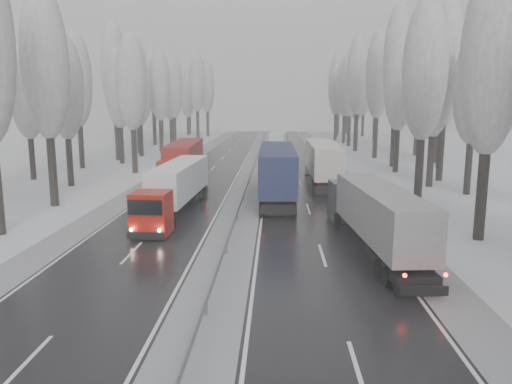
# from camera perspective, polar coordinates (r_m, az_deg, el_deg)

# --- Properties ---
(ground) EXTENTS (260.00, 260.00, 0.00)m
(ground) POSITION_cam_1_polar(r_m,az_deg,el_deg) (16.63, -7.72, -19.48)
(ground) COLOR silver
(ground) RESTS_ON ground
(carriageway_right) EXTENTS (7.50, 200.00, 0.03)m
(carriageway_right) POSITION_cam_1_polar(r_m,az_deg,el_deg) (45.04, 5.51, -0.33)
(carriageway_right) COLOR black
(carriageway_right) RESTS_ON ground
(carriageway_left) EXTENTS (7.50, 200.00, 0.03)m
(carriageway_left) POSITION_cam_1_polar(r_m,az_deg,el_deg) (45.66, -7.77, -0.24)
(carriageway_left) COLOR black
(carriageway_left) RESTS_ON ground
(median_slush) EXTENTS (3.00, 200.00, 0.04)m
(median_slush) POSITION_cam_1_polar(r_m,az_deg,el_deg) (45.04, -1.17, -0.28)
(median_slush) COLOR gray
(median_slush) RESTS_ON ground
(shoulder_right) EXTENTS (2.40, 200.00, 0.04)m
(shoulder_right) POSITION_cam_1_polar(r_m,az_deg,el_deg) (45.59, 11.73, -0.37)
(shoulder_right) COLOR gray
(shoulder_right) RESTS_ON ground
(shoulder_left) EXTENTS (2.40, 200.00, 0.04)m
(shoulder_left) POSITION_cam_1_polar(r_m,az_deg,el_deg) (46.77, -13.75, -0.18)
(shoulder_left) COLOR gray
(shoulder_left) RESTS_ON ground
(median_guardrail) EXTENTS (0.12, 200.00, 0.76)m
(median_guardrail) POSITION_cam_1_polar(r_m,az_deg,el_deg) (44.93, -1.18, 0.44)
(median_guardrail) COLOR slate
(median_guardrail) RESTS_ON ground
(tree_16) EXTENTS (3.60, 3.60, 16.53)m
(tree_16) POSITION_cam_1_polar(r_m,az_deg,el_deg) (32.43, 25.43, 13.59)
(tree_16) COLOR black
(tree_16) RESTS_ON ground
(tree_18) EXTENTS (3.60, 3.60, 16.58)m
(tree_18) POSITION_cam_1_polar(r_m,az_deg,el_deg) (42.98, 18.74, 12.99)
(tree_18) COLOR black
(tree_18) RESTS_ON ground
(tree_19) EXTENTS (3.60, 3.60, 14.57)m
(tree_19) POSITION_cam_1_polar(r_m,az_deg,el_deg) (48.47, 23.68, 10.79)
(tree_19) COLOR black
(tree_19) RESTS_ON ground
(tree_20) EXTENTS (3.60, 3.60, 15.71)m
(tree_20) POSITION_cam_1_polar(r_m,az_deg,el_deg) (51.71, 19.82, 11.75)
(tree_20) COLOR black
(tree_20) RESTS_ON ground
(tree_21) EXTENTS (3.60, 3.60, 18.62)m
(tree_21) POSITION_cam_1_polar(r_m,az_deg,el_deg) (56.29, 20.91, 13.41)
(tree_21) COLOR black
(tree_21) RESTS_ON ground
(tree_22) EXTENTS (3.60, 3.60, 15.86)m
(tree_22) POSITION_cam_1_polar(r_m,az_deg,el_deg) (61.54, 16.09, 11.70)
(tree_22) COLOR black
(tree_22) RESTS_ON ground
(tree_23) EXTENTS (3.60, 3.60, 13.55)m
(tree_23) POSITION_cam_1_polar(r_m,az_deg,el_deg) (67.07, 20.51, 10.04)
(tree_23) COLOR black
(tree_23) RESTS_ON ground
(tree_24) EXTENTS (3.60, 3.60, 20.49)m
(tree_24) POSITION_cam_1_polar(r_m,az_deg,el_deg) (67.17, 15.84, 14.07)
(tree_24) COLOR black
(tree_24) RESTS_ON ground
(tree_25) EXTENTS (3.60, 3.60, 19.44)m
(tree_25) POSITION_cam_1_polar(r_m,az_deg,el_deg) (72.82, 20.50, 12.96)
(tree_25) COLOR black
(tree_25) RESTS_ON ground
(tree_26) EXTENTS (3.60, 3.60, 18.78)m
(tree_26) POSITION_cam_1_polar(r_m,az_deg,el_deg) (77.04, 13.75, 12.81)
(tree_26) COLOR black
(tree_26) RESTS_ON ground
(tree_27) EXTENTS (3.60, 3.60, 17.62)m
(tree_27) POSITION_cam_1_polar(r_m,az_deg,el_deg) (82.54, 18.15, 11.89)
(tree_27) COLOR black
(tree_27) RESTS_ON ground
(tree_28) EXTENTS (3.60, 3.60, 19.62)m
(tree_28) POSITION_cam_1_polar(r_m,az_deg,el_deg) (87.36, 11.55, 12.90)
(tree_28) COLOR black
(tree_28) RESTS_ON ground
(tree_29) EXTENTS (3.60, 3.60, 18.11)m
(tree_29) POSITION_cam_1_polar(r_m,az_deg,el_deg) (92.65, 15.73, 11.96)
(tree_29) COLOR black
(tree_29) RESTS_ON ground
(tree_30) EXTENTS (3.60, 3.60, 17.86)m
(tree_30) POSITION_cam_1_polar(r_m,az_deg,el_deg) (96.97, 10.73, 11.97)
(tree_30) COLOR black
(tree_30) RESTS_ON ground
(tree_31) EXTENTS (3.60, 3.60, 18.58)m
(tree_31) POSITION_cam_1_polar(r_m,az_deg,el_deg) (101.93, 13.77, 12.02)
(tree_31) COLOR black
(tree_31) RESTS_ON ground
(tree_32) EXTENTS (3.60, 3.60, 17.33)m
(tree_32) POSITION_cam_1_polar(r_m,az_deg,el_deg) (104.40, 10.15, 11.67)
(tree_32) COLOR black
(tree_32) RESTS_ON ground
(tree_33) EXTENTS (3.60, 3.60, 14.33)m
(tree_33) POSITION_cam_1_polar(r_m,az_deg,el_deg) (108.78, 11.50, 10.55)
(tree_33) COLOR black
(tree_33) RESTS_ON ground
(tree_34) EXTENTS (3.60, 3.60, 17.63)m
(tree_34) POSITION_cam_1_polar(r_m,az_deg,el_deg) (111.34, 9.19, 11.69)
(tree_34) COLOR black
(tree_34) RESTS_ON ground
(tree_35) EXTENTS (3.60, 3.60, 18.25)m
(tree_35) POSITION_cam_1_polar(r_m,az_deg,el_deg) (116.73, 13.54, 11.66)
(tree_35) COLOR black
(tree_35) RESTS_ON ground
(tree_36) EXTENTS (3.60, 3.60, 20.23)m
(tree_36) POSITION_cam_1_polar(r_m,az_deg,el_deg) (121.32, 9.27, 12.34)
(tree_36) COLOR black
(tree_36) RESTS_ON ground
(tree_37) EXTENTS (3.60, 3.60, 16.37)m
(tree_37) POSITION_cam_1_polar(r_m,az_deg,el_deg) (126.21, 12.23, 11.04)
(tree_37) COLOR black
(tree_37) RESTS_ON ground
(tree_38) EXTENTS (3.60, 3.60, 17.97)m
(tree_38) POSITION_cam_1_polar(r_m,az_deg,el_deg) (131.96, 9.44, 11.53)
(tree_38) COLOR black
(tree_38) RESTS_ON ground
(tree_39) EXTENTS (3.60, 3.60, 16.19)m
(tree_39) POSITION_cam_1_polar(r_m,az_deg,el_deg) (136.27, 10.41, 10.97)
(tree_39) COLOR black
(tree_39) RESTS_ON ground
(tree_58) EXTENTS (3.60, 3.60, 17.21)m
(tree_58) POSITION_cam_1_polar(r_m,az_deg,el_deg) (42.76, -22.98, 13.29)
(tree_58) COLOR black
(tree_58) RESTS_ON ground
(tree_60) EXTENTS (3.60, 3.60, 14.84)m
(tree_60) POSITION_cam_1_polar(r_m,az_deg,el_deg) (52.56, -21.01, 11.04)
(tree_60) COLOR black
(tree_60) RESTS_ON ground
(tree_61) EXTENTS (3.60, 3.60, 13.95)m
(tree_61) POSITION_cam_1_polar(r_m,az_deg,el_deg) (58.59, -24.69, 10.07)
(tree_61) COLOR black
(tree_61) RESTS_ON ground
(tree_62) EXTENTS (3.60, 3.60, 16.04)m
(tree_62) POSITION_cam_1_polar(r_m,az_deg,el_deg) (60.31, -14.04, 11.94)
(tree_62) COLOR black
(tree_62) RESTS_ON ground
(tree_63) EXTENTS (3.60, 3.60, 16.88)m
(tree_63) POSITION_cam_1_polar(r_m,az_deg,el_deg) (66.67, -19.76, 11.92)
(tree_63) COLOR black
(tree_63) RESTS_ON ground
(tree_64) EXTENTS (3.60, 3.60, 15.42)m
(tree_64) POSITION_cam_1_polar(r_m,az_deg,el_deg) (70.14, -15.41, 11.27)
(tree_64) COLOR black
(tree_64) RESTS_ON ground
(tree_65) EXTENTS (3.60, 3.60, 19.48)m
(tree_65) POSITION_cam_1_polar(r_m,az_deg,el_deg) (74.60, -15.91, 13.15)
(tree_65) COLOR black
(tree_65) RESTS_ON ground
(tree_66) EXTENTS (3.60, 3.60, 15.23)m
(tree_66) POSITION_cam_1_polar(r_m,az_deg,el_deg) (79.36, -13.21, 11.11)
(tree_66) COLOR black
(tree_66) RESTS_ON ground
(tree_67) EXTENTS (3.60, 3.60, 17.09)m
(tree_67) POSITION_cam_1_polar(r_m,az_deg,el_deg) (83.61, -13.44, 11.85)
(tree_67) COLOR black
(tree_67) RESTS_ON ground
(tree_68) EXTENTS (3.60, 3.60, 16.65)m
(tree_68) POSITION_cam_1_polar(r_m,az_deg,el_deg) (85.55, -10.98, 11.71)
(tree_68) COLOR black
(tree_68) RESTS_ON ground
(tree_69) EXTENTS (3.60, 3.60, 19.35)m
(tree_69) POSITION_cam_1_polar(r_m,az_deg,el_deg) (90.68, -13.48, 12.61)
(tree_69) COLOR black
(tree_69) RESTS_ON ground
(tree_70) EXTENTS (3.60, 3.60, 17.09)m
(tree_70) POSITION_cam_1_polar(r_m,az_deg,el_deg) (95.35, -9.43, 11.75)
(tree_70) COLOR black
(tree_70) RESTS_ON ground
(tree_71) EXTENTS (3.60, 3.60, 19.61)m
(tree_71) POSITION_cam_1_polar(r_m,az_deg,el_deg) (100.35, -11.72, 12.51)
(tree_71) COLOR black
(tree_71) RESTS_ON ground
(tree_72) EXTENTS (3.60, 3.60, 15.11)m
(tree_72) POSITION_cam_1_polar(r_m,az_deg,el_deg) (105.00, -9.79, 10.89)
(tree_72) COLOR black
(tree_72) RESTS_ON ground
(tree_73) EXTENTS (3.60, 3.60, 17.22)m
(tree_73) POSITION_cam_1_polar(r_m,az_deg,el_deg) (109.56, -10.88, 11.53)
(tree_73) COLOR black
(tree_73) RESTS_ON ground
(tree_74) EXTENTS (3.60, 3.60, 19.68)m
(tree_74) POSITION_cam_1_polar(r_m,az_deg,el_deg) (115.00, -6.78, 12.35)
(tree_74) COLOR black
(tree_74) RESTS_ON ground
(tree_75) EXTENTS (3.60, 3.60, 18.60)m
(tree_75) POSITION_cam_1_polar(r_m,az_deg,el_deg) (120.63, -10.84, 11.81)
(tree_75) COLOR black
(tree_75) RESTS_ON ground
(tree_76) EXTENTS (3.60, 3.60, 18.55)m
(tree_76) POSITION_cam_1_polar(r_m,az_deg,el_deg) (124.12, -5.60, 11.87)
(tree_76) COLOR black
(tree_76) RESTS_ON ground
(tree_77) EXTENTS (3.60, 3.60, 14.32)m
(tree_77) POSITION_cam_1_polar(r_m,az_deg,el_deg) (128.88, -7.85, 10.57)
(tree_77) COLOR black
(tree_77) RESTS_ON ground
(tree_78) EXTENTS (3.60, 3.60, 19.55)m
(tree_78) POSITION_cam_1_polar(r_m,az_deg,el_deg) (131.16, -6.76, 12.04)
(tree_78) COLOR black
(tree_78) RESTS_ON ground
(tree_79) EXTENTS (3.60, 3.60, 17.07)m
(tree_79) POSITION_cam_1_polar(r_m,az_deg,el_deg) (135.52, -7.66, 11.29)
(tree_79) COLOR black
(tree_79) RESTS_ON ground
(truck_grey_tarp) EXTENTS (3.46, 14.53, 3.70)m
(truck_grey_tarp) POSITION_cam_1_polar(r_m,az_deg,el_deg) (28.70, 13.34, -2.25)
(truck_grey_tarp) COLOR #45454A
(truck_grey_tarp) RESTS_ON ground
(truck_blue_box) EXTENTS (2.89, 17.63, 4.51)m
(truck_blue_box) POSITION_cam_1_polar(r_m,az_deg,el_deg) (42.54, 2.44, 2.66)
(truck_blue_box) COLOR #1E204B
(truck_blue_box) RESTS_ON ground
(truck_cream_box) EXTENTS (2.64, 16.59, 4.25)m
(truck_cream_box) POSITION_cam_1_polar(r_m,az_deg,el_deg) (51.39, 7.51, 3.71)
(truck_cream_box) COLOR #A49F91
(truck_cream_box) RESTS_ON ground
(box_truck_distant) EXTENTS (3.47, 8.28, 3.00)m
(box_truck_distant) POSITION_cam_1_polar(r_m,az_deg,el_deg) (89.19, 2.64, 5.89)
(box_truck_distant) COLOR silver
(box_truck_distant) RESTS_ON ground
(truck_red_white) EXTENTS (2.82, 14.37, 3.67)m
(truck_red_white) POSITION_cam_1_polar(r_m,az_deg,el_deg) (37.66, -9.07, 0.79)
(truck_red_white) COLOR #9C1208
(truck_red_white) RESTS_ON ground
(truck_red_red) EXTENTS (3.33, 16.33, 4.16)m
(truck_red_red) POSITION_cam_1_polar(r_m,az_deg,el_deg) (51.42, -8.30, 3.63)
(truck_red_red) COLOR #991B08
(truck_red_red) RESTS_ON ground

